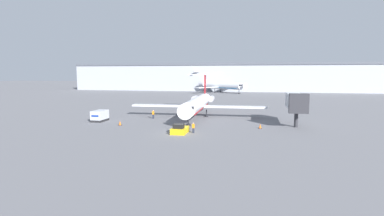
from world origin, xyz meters
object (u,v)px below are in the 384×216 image
object	(u,v)px
airplane_main	(198,103)
jet_bridge	(296,102)
traffic_cone_right	(260,126)
worker_by_wing	(153,114)
pushback_tug	(180,130)
traffic_cone_left	(120,123)
airplane_parked_far_left	(219,85)
worker_near_tug	(193,128)
luggage_cart	(100,116)

from	to	relation	value
airplane_main	jet_bridge	bearing A→B (deg)	-19.35
airplane_main	traffic_cone_right	size ratio (longest dim) A/B	37.32
worker_by_wing	traffic_cone_right	distance (m)	23.17
pushback_tug	jet_bridge	bearing A→B (deg)	30.52
pushback_tug	worker_by_wing	size ratio (longest dim) A/B	2.09
pushback_tug	traffic_cone_right	bearing A→B (deg)	28.60
traffic_cone_left	airplane_parked_far_left	size ratio (longest dim) A/B	0.03
worker_near_tug	jet_bridge	bearing A→B (deg)	32.30
pushback_tug	traffic_cone_left	bearing A→B (deg)	159.13
airplane_main	luggage_cart	size ratio (longest dim) A/B	7.91
pushback_tug	worker_near_tug	bearing A→B (deg)	13.80
traffic_cone_right	airplane_parked_far_left	world-z (taller)	airplane_parked_far_left
traffic_cone_right	airplane_parked_far_left	bearing A→B (deg)	100.86
worker_by_wing	pushback_tug	bearing A→B (deg)	-55.97
airplane_main	pushback_tug	size ratio (longest dim) A/B	7.69
pushback_tug	luggage_cart	xyz separation A→B (m)	(-18.73, 8.37, 0.52)
worker_by_wing	traffic_cone_right	bearing A→B (deg)	-17.22
traffic_cone_left	airplane_parked_far_left	distance (m)	99.58
pushback_tug	luggage_cart	bearing A→B (deg)	155.93
jet_bridge	worker_by_wing	bearing A→B (deg)	174.84
pushback_tug	airplane_parked_far_left	xyz separation A→B (m)	(-5.85, 104.14, 3.04)
jet_bridge	airplane_parked_far_left	bearing A→B (deg)	105.04
airplane_main	jet_bridge	xyz separation A→B (m)	(19.61, -6.89, 1.39)
airplane_main	airplane_parked_far_left	distance (m)	86.17
traffic_cone_left	airplane_main	bearing A→B (deg)	47.43
traffic_cone_right	jet_bridge	xyz separation A→B (m)	(6.32, 4.29, 4.06)
luggage_cart	worker_by_wing	bearing A→B (deg)	30.19
airplane_parked_far_left	jet_bridge	size ratio (longest dim) A/B	2.88
worker_by_wing	jet_bridge	distance (m)	28.76
traffic_cone_right	jet_bridge	distance (m)	8.64
airplane_main	worker_near_tug	size ratio (longest dim) A/B	17.46
worker_near_tug	worker_by_wing	xyz separation A→B (m)	(-11.45, 13.31, 0.09)
luggage_cart	airplane_main	bearing A→B (deg)	28.23
airplane_main	traffic_cone_right	distance (m)	17.57
airplane_main	luggage_cart	xyz separation A→B (m)	(-18.22, -9.78, -1.95)
luggage_cart	traffic_cone_right	size ratio (longest dim) A/B	4.72
airplane_main	traffic_cone_right	xyz separation A→B (m)	(13.29, -11.18, -2.66)
worker_by_wing	worker_near_tug	bearing A→B (deg)	-49.29
worker_near_tug	jet_bridge	world-z (taller)	jet_bridge
worker_near_tug	airplane_parked_far_left	distance (m)	103.97
traffic_cone_left	traffic_cone_right	distance (m)	25.60
pushback_tug	traffic_cone_right	distance (m)	14.56
worker_by_wing	airplane_parked_far_left	world-z (taller)	airplane_parked_far_left
pushback_tug	traffic_cone_right	world-z (taller)	pushback_tug
pushback_tug	luggage_cart	world-z (taller)	luggage_cart
luggage_cart	worker_near_tug	distance (m)	22.27
luggage_cart	worker_by_wing	size ratio (longest dim) A/B	2.03
worker_near_tug	traffic_cone_right	xyz separation A→B (m)	(10.67, 6.45, -0.51)
pushback_tug	worker_near_tug	xyz separation A→B (m)	(2.11, 0.52, 0.31)
worker_by_wing	traffic_cone_left	distance (m)	9.61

